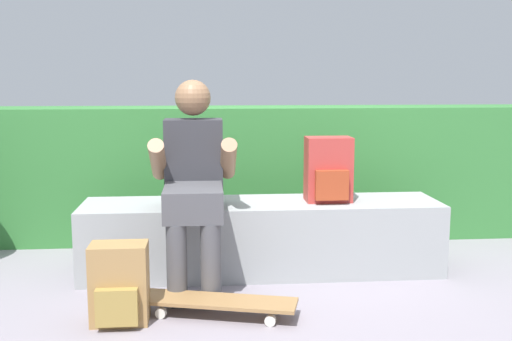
{
  "coord_description": "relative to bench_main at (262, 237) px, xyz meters",
  "views": [
    {
      "loc": [
        -0.35,
        -3.34,
        1.2
      ],
      "look_at": [
        -0.02,
        0.48,
        0.62
      ],
      "focal_mm": 42.6,
      "sensor_mm": 36.0,
      "label": 1
    }
  ],
  "objects": [
    {
      "name": "ground_plane",
      "position": [
        0.0,
        -0.32,
        -0.22
      ],
      "size": [
        24.0,
        24.0,
        0.0
      ],
      "primitive_type": "plane",
      "color": "gray"
    },
    {
      "name": "bench_main",
      "position": [
        0.0,
        0.0,
        0.0
      ],
      "size": [
        2.21,
        0.51,
        0.44
      ],
      "color": "#979B9C",
      "rests_on": "ground"
    },
    {
      "name": "skateboard_near_person",
      "position": [
        -0.29,
        -0.71,
        -0.15
      ],
      "size": [
        0.82,
        0.4,
        0.09
      ],
      "color": "olive",
      "rests_on": "ground"
    },
    {
      "name": "backpack_on_bench",
      "position": [
        0.41,
        -0.01,
        0.42
      ],
      "size": [
        0.28,
        0.23,
        0.4
      ],
      "color": "#B23833",
      "rests_on": "bench_main"
    },
    {
      "name": "person_skater",
      "position": [
        -0.41,
        -0.22,
        0.42
      ],
      "size": [
        0.49,
        0.62,
        1.19
      ],
      "color": "#333338",
      "rests_on": "ground"
    },
    {
      "name": "backpack_on_ground",
      "position": [
        -0.78,
        -0.75,
        -0.03
      ],
      "size": [
        0.28,
        0.23,
        0.4
      ],
      "color": "#A37A47",
      "rests_on": "ground"
    },
    {
      "name": "hedge_row",
      "position": [
        0.34,
        0.89,
        0.27
      ],
      "size": [
        4.53,
        0.53,
        0.99
      ],
      "color": "#347837",
      "rests_on": "ground"
    }
  ]
}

